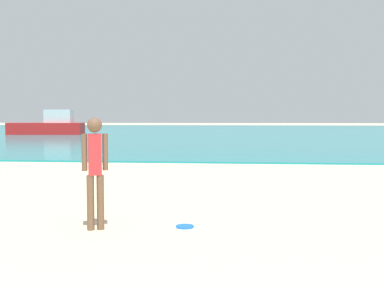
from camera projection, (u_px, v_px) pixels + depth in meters
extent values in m
cube|color=teal|center=(231.00, 132.00, 45.15)|extent=(160.00, 60.00, 0.06)
cylinder|color=brown|center=(100.00, 202.00, 6.45)|extent=(0.10, 0.10, 0.75)
cylinder|color=brown|center=(91.00, 203.00, 6.42)|extent=(0.10, 0.10, 0.75)
cube|color=red|center=(95.00, 154.00, 6.39)|extent=(0.20, 0.16, 0.56)
sphere|color=brown|center=(95.00, 125.00, 6.37)|extent=(0.20, 0.20, 0.20)
cylinder|color=brown|center=(105.00, 152.00, 6.43)|extent=(0.08, 0.08, 0.50)
cylinder|color=brown|center=(84.00, 152.00, 6.35)|extent=(0.08, 0.08, 0.50)
cylinder|color=blue|center=(185.00, 226.00, 6.59)|extent=(0.25, 0.25, 0.03)
cube|color=red|center=(46.00, 129.00, 37.87)|extent=(5.99, 2.41, 0.93)
cube|color=silver|center=(59.00, 116.00, 37.81)|extent=(2.22, 1.50, 1.05)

